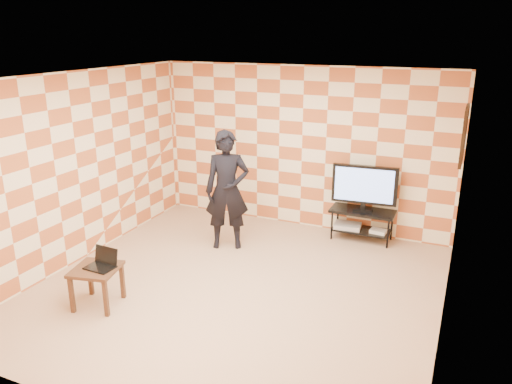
% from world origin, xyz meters
% --- Properties ---
extents(floor, '(5.00, 5.00, 0.00)m').
position_xyz_m(floor, '(0.00, 0.00, 0.00)').
color(floor, tan).
rests_on(floor, ground).
extents(wall_back, '(5.00, 0.02, 2.70)m').
position_xyz_m(wall_back, '(0.00, 2.50, 1.35)').
color(wall_back, beige).
rests_on(wall_back, ground).
extents(wall_front, '(5.00, 0.02, 2.70)m').
position_xyz_m(wall_front, '(0.00, -2.50, 1.35)').
color(wall_front, beige).
rests_on(wall_front, ground).
extents(wall_left, '(0.02, 5.00, 2.70)m').
position_xyz_m(wall_left, '(-2.50, 0.00, 1.35)').
color(wall_left, beige).
rests_on(wall_left, ground).
extents(wall_right, '(0.02, 5.00, 2.70)m').
position_xyz_m(wall_right, '(2.50, 0.00, 1.35)').
color(wall_right, beige).
rests_on(wall_right, ground).
extents(ceiling, '(5.00, 5.00, 0.02)m').
position_xyz_m(ceiling, '(0.00, 0.00, 2.70)').
color(ceiling, white).
rests_on(ceiling, wall_back).
extents(wall_art, '(0.04, 0.72, 0.72)m').
position_xyz_m(wall_art, '(2.47, 1.55, 1.95)').
color(wall_art, black).
rests_on(wall_art, wall_right).
extents(tv_stand, '(1.01, 0.45, 0.50)m').
position_xyz_m(tv_stand, '(1.12, 2.26, 0.37)').
color(tv_stand, black).
rests_on(tv_stand, floor).
extents(tv, '(1.01, 0.22, 0.73)m').
position_xyz_m(tv, '(1.12, 2.25, 0.91)').
color(tv, black).
rests_on(tv, tv_stand).
extents(dvd_player, '(0.44, 0.33, 0.07)m').
position_xyz_m(dvd_player, '(0.90, 2.23, 0.21)').
color(dvd_player, '#B4B4B6').
rests_on(dvd_player, tv_stand).
extents(game_console, '(0.26, 0.20, 0.06)m').
position_xyz_m(game_console, '(1.40, 2.22, 0.20)').
color(game_console, silver).
rests_on(game_console, tv_stand).
extents(side_table, '(0.62, 0.62, 0.50)m').
position_xyz_m(side_table, '(-1.38, -1.05, 0.41)').
color(side_table, '#3E1E12').
rests_on(side_table, floor).
extents(laptop, '(0.35, 0.28, 0.23)m').
position_xyz_m(laptop, '(-1.33, -0.99, 0.55)').
color(laptop, black).
rests_on(laptop, side_table).
extents(person, '(0.79, 0.68, 1.83)m').
position_xyz_m(person, '(-0.73, 1.17, 0.91)').
color(person, black).
rests_on(person, floor).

